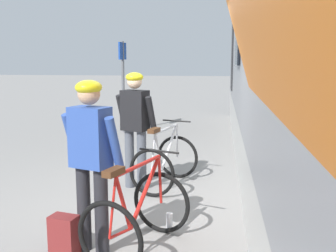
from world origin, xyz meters
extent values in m
plane|color=gray|center=(0.00, 0.00, 0.00)|extent=(80.00, 80.00, 0.00)
cube|color=orange|center=(1.31, -2.90, 1.80)|extent=(0.51, 4.21, 1.64)
cube|color=black|center=(1.30, 1.93, 2.25)|extent=(0.04, 1.10, 0.80)
cube|color=black|center=(1.32, 6.06, 2.25)|extent=(0.03, 1.10, 2.29)
cylinder|color=#232328|center=(-0.34, -1.46, 0.45)|extent=(0.14, 0.14, 0.90)
cylinder|color=#232328|center=(-0.13, -1.54, 0.45)|extent=(0.14, 0.14, 0.90)
cube|color=#2D4C9E|center=(-0.23, -1.50, 1.20)|extent=(0.44, 0.35, 0.60)
cylinder|color=#2D4C9E|center=(-0.47, -1.38, 1.15)|extent=(0.17, 0.27, 0.56)
cylinder|color=#2D4C9E|center=(0.02, -1.55, 1.15)|extent=(0.17, 0.27, 0.56)
sphere|color=tan|center=(-0.23, -1.50, 1.63)|extent=(0.22, 0.22, 0.22)
ellipsoid|color=yellow|center=(-0.23, -1.50, 1.69)|extent=(0.33, 0.34, 0.14)
cylinder|color=#4C515B|center=(-0.33, 0.62, 0.45)|extent=(0.14, 0.14, 0.90)
cylinder|color=#4C515B|center=(-0.13, 0.54, 0.45)|extent=(0.14, 0.14, 0.90)
cube|color=black|center=(-0.23, 0.58, 1.20)|extent=(0.44, 0.36, 0.60)
cylinder|color=black|center=(-0.46, 0.71, 1.15)|extent=(0.18, 0.27, 0.56)
cylinder|color=black|center=(0.03, 0.52, 1.15)|extent=(0.18, 0.27, 0.56)
sphere|color=beige|center=(-0.23, 0.58, 1.63)|extent=(0.22, 0.22, 0.22)
ellipsoid|color=yellow|center=(-0.23, 0.58, 1.69)|extent=(0.33, 0.35, 0.14)
torus|color=black|center=(0.39, -0.96, 0.36)|extent=(0.69, 0.28, 0.71)
torus|color=black|center=(0.06, -1.92, 0.36)|extent=(0.69, 0.28, 0.71)
cylinder|color=red|center=(0.27, -1.29, 0.60)|extent=(0.25, 0.62, 0.63)
cylinder|color=red|center=(0.23, -1.41, 0.91)|extent=(0.31, 0.82, 0.04)
cylinder|color=red|center=(0.14, -1.70, 0.60)|extent=(0.13, 0.27, 0.62)
cylinder|color=red|center=(0.12, -1.75, 0.33)|extent=(0.14, 0.35, 0.08)
cylinder|color=red|center=(0.08, -1.86, 0.63)|extent=(0.07, 0.14, 0.56)
cylinder|color=red|center=(0.38, -0.98, 0.63)|extent=(0.06, 0.09, 0.55)
cylinder|color=black|center=(0.37, -1.00, 0.97)|extent=(0.46, 0.18, 0.02)
cube|color=#4C2D19|center=(0.09, -1.84, 0.96)|extent=(0.17, 0.26, 0.06)
torus|color=black|center=(0.34, 1.20, 0.36)|extent=(0.70, 0.23, 0.71)
torus|color=black|center=(0.08, 0.21, 0.36)|extent=(0.70, 0.23, 0.71)
cylinder|color=silver|center=(0.25, 0.85, 0.60)|extent=(0.21, 0.63, 0.63)
cylinder|color=silver|center=(0.22, 0.74, 0.91)|extent=(0.26, 0.83, 0.04)
cylinder|color=silver|center=(0.14, 0.44, 0.60)|extent=(0.11, 0.28, 0.62)
cylinder|color=silver|center=(0.13, 0.38, 0.33)|extent=(0.12, 0.36, 0.08)
cylinder|color=silver|center=(0.09, 0.27, 0.63)|extent=(0.06, 0.14, 0.56)
cylinder|color=silver|center=(0.34, 1.17, 0.63)|extent=(0.05, 0.09, 0.55)
cylinder|color=black|center=(0.33, 1.15, 0.97)|extent=(0.47, 0.15, 0.02)
cube|color=#4C2D19|center=(0.10, 0.30, 0.96)|extent=(0.16, 0.26, 0.06)
cube|color=maroon|center=(-0.51, -1.59, 0.20)|extent=(0.31, 0.24, 0.40)
cylinder|color=silver|center=(0.48, -0.93, 0.11)|extent=(0.07, 0.07, 0.22)
cylinder|color=#595B60|center=(-1.54, 5.20, 1.20)|extent=(0.08, 0.08, 2.40)
cube|color=#193F99|center=(-1.54, 5.20, 2.15)|extent=(0.04, 0.70, 0.44)
camera|label=1|loc=(1.03, -5.27, 1.97)|focal=43.20mm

